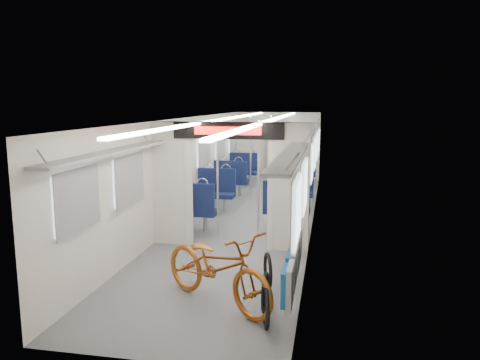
{
  "coord_description": "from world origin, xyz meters",
  "views": [
    {
      "loc": [
        1.77,
        -10.2,
        2.66
      ],
      "look_at": [
        0.04,
        -1.2,
        1.12
      ],
      "focal_mm": 35.0,
      "sensor_mm": 36.0,
      "label": 1
    }
  ],
  "objects_px": {
    "flip_bench": "(293,262)",
    "stanchion_far_right": "(271,159)",
    "bike_hoop_a": "(266,310)",
    "stanchion_near_right": "(258,178)",
    "seat_bay_near_left": "(205,196)",
    "bike_hoop_b": "(265,294)",
    "stanchion_near_left": "(218,180)",
    "seat_bay_far_left": "(238,172)",
    "stanchion_far_left": "(251,159)",
    "seat_bay_near_right": "(291,194)",
    "bicycle": "(217,267)",
    "seat_bay_far_right": "(300,174)",
    "bike_hoop_c": "(268,272)"
  },
  "relations": [
    {
      "from": "seat_bay_near_left",
      "to": "stanchion_near_left",
      "type": "xyz_separation_m",
      "value": [
        0.58,
        -1.21,
        0.58
      ]
    },
    {
      "from": "seat_bay_far_right",
      "to": "stanchion_near_right",
      "type": "height_order",
      "value": "stanchion_near_right"
    },
    {
      "from": "bicycle",
      "to": "bike_hoop_c",
      "type": "height_order",
      "value": "bicycle"
    },
    {
      "from": "bike_hoop_b",
      "to": "bike_hoop_c",
      "type": "xyz_separation_m",
      "value": [
        -0.07,
        0.77,
        0.0
      ]
    },
    {
      "from": "stanchion_near_left",
      "to": "bike_hoop_c",
      "type": "bearing_deg",
      "value": -61.5
    },
    {
      "from": "seat_bay_far_right",
      "to": "seat_bay_far_left",
      "type": "bearing_deg",
      "value": -176.64
    },
    {
      "from": "bike_hoop_c",
      "to": "seat_bay_far_left",
      "type": "distance_m",
      "value": 7.63
    },
    {
      "from": "seat_bay_near_right",
      "to": "stanchion_near_right",
      "type": "xyz_separation_m",
      "value": [
        -0.53,
        -1.43,
        0.58
      ]
    },
    {
      "from": "bicycle",
      "to": "stanchion_near_left",
      "type": "xyz_separation_m",
      "value": [
        -0.73,
        3.07,
        0.63
      ]
    },
    {
      "from": "bike_hoop_a",
      "to": "stanchion_far_left",
      "type": "xyz_separation_m",
      "value": [
        -1.37,
        7.05,
        0.92
      ]
    },
    {
      "from": "stanchion_near_right",
      "to": "stanchion_near_left",
      "type": "bearing_deg",
      "value": -157.85
    },
    {
      "from": "bike_hoop_b",
      "to": "stanchion_far_right",
      "type": "relative_size",
      "value": 0.23
    },
    {
      "from": "seat_bay_near_left",
      "to": "stanchion_near_right",
      "type": "distance_m",
      "value": 1.72
    },
    {
      "from": "bike_hoop_a",
      "to": "stanchion_far_right",
      "type": "xyz_separation_m",
      "value": [
        -0.84,
        7.06,
        0.92
      ]
    },
    {
      "from": "seat_bay_far_left",
      "to": "stanchion_far_right",
      "type": "bearing_deg",
      "value": -52.11
    },
    {
      "from": "bicycle",
      "to": "seat_bay_near_right",
      "type": "relative_size",
      "value": 0.86
    },
    {
      "from": "bike_hoop_c",
      "to": "seat_bay_near_right",
      "type": "xyz_separation_m",
      "value": [
        -0.03,
        4.17,
        0.33
      ]
    },
    {
      "from": "bike_hoop_c",
      "to": "stanchion_near_left",
      "type": "height_order",
      "value": "stanchion_near_left"
    },
    {
      "from": "stanchion_near_left",
      "to": "seat_bay_near_left",
      "type": "bearing_deg",
      "value": 115.49
    },
    {
      "from": "bicycle",
      "to": "bike_hoop_b",
      "type": "relative_size",
      "value": 3.72
    },
    {
      "from": "bike_hoop_a",
      "to": "bike_hoop_b",
      "type": "distance_m",
      "value": 0.44
    },
    {
      "from": "bike_hoop_b",
      "to": "bike_hoop_c",
      "type": "bearing_deg",
      "value": 95.1
    },
    {
      "from": "bike_hoop_c",
      "to": "seat_bay_near_left",
      "type": "xyz_separation_m",
      "value": [
        -1.9,
        3.64,
        0.32
      ]
    },
    {
      "from": "flip_bench",
      "to": "seat_bay_far_left",
      "type": "bearing_deg",
      "value": 106.3
    },
    {
      "from": "flip_bench",
      "to": "stanchion_far_right",
      "type": "relative_size",
      "value": 0.91
    },
    {
      "from": "bike_hoop_b",
      "to": "stanchion_far_left",
      "type": "distance_m",
      "value": 6.81
    },
    {
      "from": "seat_bay_near_right",
      "to": "stanchion_near_left",
      "type": "xyz_separation_m",
      "value": [
        -1.29,
        -1.74,
        0.58
      ]
    },
    {
      "from": "stanchion_far_left",
      "to": "stanchion_far_right",
      "type": "distance_m",
      "value": 0.53
    },
    {
      "from": "bike_hoop_a",
      "to": "bike_hoop_c",
      "type": "height_order",
      "value": "bike_hoop_c"
    },
    {
      "from": "seat_bay_far_left",
      "to": "seat_bay_far_right",
      "type": "distance_m",
      "value": 1.87
    },
    {
      "from": "seat_bay_far_right",
      "to": "stanchion_near_right",
      "type": "bearing_deg",
      "value": -96.39
    },
    {
      "from": "seat_bay_near_left",
      "to": "stanchion_near_left",
      "type": "bearing_deg",
      "value": -64.51
    },
    {
      "from": "flip_bench",
      "to": "bike_hoop_b",
      "type": "xyz_separation_m",
      "value": [
        -0.32,
        -0.33,
        -0.34
      ]
    },
    {
      "from": "bicycle",
      "to": "stanchion_far_right",
      "type": "relative_size",
      "value": 0.86
    },
    {
      "from": "bike_hoop_b",
      "to": "stanchion_near_left",
      "type": "bearing_deg",
      "value": 113.46
    },
    {
      "from": "seat_bay_near_right",
      "to": "stanchion_near_left",
      "type": "distance_m",
      "value": 2.24
    },
    {
      "from": "stanchion_near_right",
      "to": "seat_bay_near_left",
      "type": "bearing_deg",
      "value": 145.86
    },
    {
      "from": "bicycle",
      "to": "stanchion_far_left",
      "type": "xyz_separation_m",
      "value": [
        -0.65,
        6.5,
        0.63
      ]
    },
    {
      "from": "seat_bay_far_left",
      "to": "stanchion_far_right",
      "type": "relative_size",
      "value": 0.96
    },
    {
      "from": "flip_bench",
      "to": "seat_bay_near_left",
      "type": "relative_size",
      "value": 0.92
    },
    {
      "from": "seat_bay_near_right",
      "to": "seat_bay_far_right",
      "type": "relative_size",
      "value": 1.2
    },
    {
      "from": "bicycle",
      "to": "seat_bay_far_left",
      "type": "distance_m",
      "value": 8.14
    },
    {
      "from": "seat_bay_far_left",
      "to": "seat_bay_near_left",
      "type": "bearing_deg",
      "value": -90.0
    },
    {
      "from": "bike_hoop_b",
      "to": "bicycle",
      "type": "bearing_deg",
      "value": 169.64
    },
    {
      "from": "bicycle",
      "to": "bike_hoop_a",
      "type": "height_order",
      "value": "bicycle"
    },
    {
      "from": "bike_hoop_a",
      "to": "stanchion_near_left",
      "type": "height_order",
      "value": "stanchion_near_left"
    },
    {
      "from": "seat_bay_near_right",
      "to": "stanchion_far_right",
      "type": "distance_m",
      "value": 1.91
    },
    {
      "from": "bike_hoop_c",
      "to": "stanchion_far_left",
      "type": "bearing_deg",
      "value": 101.93
    },
    {
      "from": "stanchion_far_left",
      "to": "bicycle",
      "type": "bearing_deg",
      "value": -84.28
    },
    {
      "from": "seat_bay_near_left",
      "to": "seat_bay_far_left",
      "type": "bearing_deg",
      "value": 90.0
    }
  ]
}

